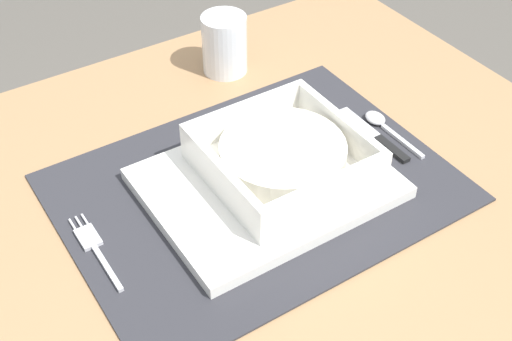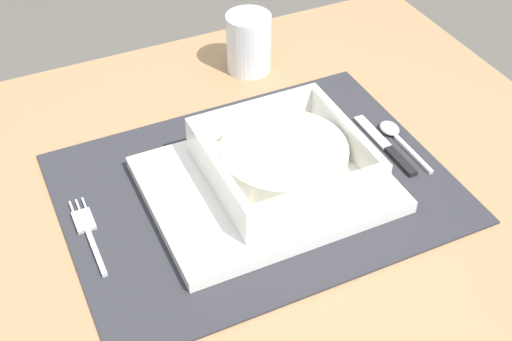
{
  "view_description": "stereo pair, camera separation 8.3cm",
  "coord_description": "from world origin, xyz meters",
  "px_view_note": "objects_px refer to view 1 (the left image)",
  "views": [
    {
      "loc": [
        -0.33,
        -0.53,
        1.31
      ],
      "look_at": [
        0.01,
        -0.01,
        0.76
      ],
      "focal_mm": 47.93,
      "sensor_mm": 36.0,
      "label": 1
    },
    {
      "loc": [
        -0.25,
        -0.57,
        1.31
      ],
      "look_at": [
        0.01,
        -0.01,
        0.76
      ],
      "focal_mm": 47.93,
      "sensor_mm": 36.0,
      "label": 2
    }
  ],
  "objects_px": {
    "fork": "(93,246)",
    "butter_knife": "(378,138)",
    "spoon": "(381,123)",
    "dining_table": "(247,246)",
    "drinking_glass": "(225,46)",
    "porridge_bowl": "(283,157)"
  },
  "relations": [
    {
      "from": "porridge_bowl",
      "to": "spoon",
      "type": "height_order",
      "value": "porridge_bowl"
    },
    {
      "from": "spoon",
      "to": "drinking_glass",
      "type": "height_order",
      "value": "drinking_glass"
    },
    {
      "from": "porridge_bowl",
      "to": "drinking_glass",
      "type": "bearing_deg",
      "value": 74.59
    },
    {
      "from": "fork",
      "to": "drinking_glass",
      "type": "distance_m",
      "value": 0.39
    },
    {
      "from": "dining_table",
      "to": "porridge_bowl",
      "type": "relative_size",
      "value": 4.99
    },
    {
      "from": "spoon",
      "to": "drinking_glass",
      "type": "xyz_separation_m",
      "value": [
        -0.11,
        0.24,
        0.03
      ]
    },
    {
      "from": "porridge_bowl",
      "to": "fork",
      "type": "height_order",
      "value": "porridge_bowl"
    },
    {
      "from": "fork",
      "to": "butter_knife",
      "type": "bearing_deg",
      "value": -7.98
    },
    {
      "from": "fork",
      "to": "spoon",
      "type": "relative_size",
      "value": 1.16
    },
    {
      "from": "fork",
      "to": "butter_knife",
      "type": "relative_size",
      "value": 0.97
    },
    {
      "from": "spoon",
      "to": "dining_table",
      "type": "bearing_deg",
      "value": 179.16
    },
    {
      "from": "dining_table",
      "to": "porridge_bowl",
      "type": "bearing_deg",
      "value": -21.72
    },
    {
      "from": "fork",
      "to": "dining_table",
      "type": "bearing_deg",
      "value": -5.94
    },
    {
      "from": "dining_table",
      "to": "drinking_glass",
      "type": "distance_m",
      "value": 0.31
    },
    {
      "from": "dining_table",
      "to": "fork",
      "type": "height_order",
      "value": "fork"
    },
    {
      "from": "porridge_bowl",
      "to": "drinking_glass",
      "type": "xyz_separation_m",
      "value": [
        0.07,
        0.26,
        0.0
      ]
    },
    {
      "from": "fork",
      "to": "drinking_glass",
      "type": "height_order",
      "value": "drinking_glass"
    },
    {
      "from": "butter_knife",
      "to": "dining_table",
      "type": "bearing_deg",
      "value": 171.93
    },
    {
      "from": "spoon",
      "to": "fork",
      "type": "bearing_deg",
      "value": 178.22
    },
    {
      "from": "fork",
      "to": "butter_knife",
      "type": "distance_m",
      "value": 0.4
    },
    {
      "from": "fork",
      "to": "butter_knife",
      "type": "height_order",
      "value": "butter_knife"
    },
    {
      "from": "butter_knife",
      "to": "drinking_glass",
      "type": "bearing_deg",
      "value": 105.17
    }
  ]
}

